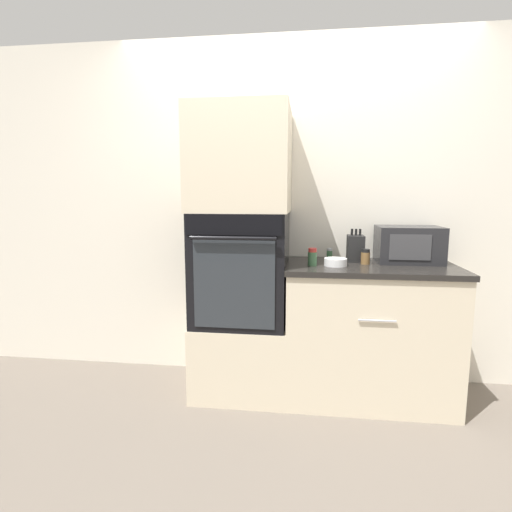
{
  "coord_description": "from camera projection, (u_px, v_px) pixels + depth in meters",
  "views": [
    {
      "loc": [
        0.12,
        -2.37,
        1.37
      ],
      "look_at": [
        -0.21,
        0.21,
        0.98
      ],
      "focal_mm": 28.0,
      "sensor_mm": 36.0,
      "label": 1
    }
  ],
  "objects": [
    {
      "name": "oven_cabinet_base",
      "position": [
        242.0,
        354.0,
        2.84
      ],
      "size": [
        0.64,
        0.6,
        0.51
      ],
      "color": "beige",
      "rests_on": "ground_plane"
    },
    {
      "name": "microwave",
      "position": [
        408.0,
        244.0,
        2.7
      ],
      "size": [
        0.42,
        0.3,
        0.25
      ],
      "color": "#232326",
      "rests_on": "counter_unit"
    },
    {
      "name": "wall_back",
      "position": [
        291.0,
        212.0,
        2.97
      ],
      "size": [
        8.0,
        0.05,
        2.5
      ],
      "color": "silver",
      "rests_on": "ground_plane"
    },
    {
      "name": "ground_plane",
      "position": [
        285.0,
        413.0,
        2.54
      ],
      "size": [
        12.0,
        12.0,
        0.0
      ],
      "primitive_type": "plane",
      "color": "#6B6056"
    },
    {
      "name": "wall_oven",
      "position": [
        242.0,
        267.0,
        2.74
      ],
      "size": [
        0.62,
        0.64,
        0.75
      ],
      "color": "black",
      "rests_on": "oven_cabinet_base"
    },
    {
      "name": "knife_block",
      "position": [
        355.0,
        248.0,
        2.76
      ],
      "size": [
        0.11,
        0.15,
        0.22
      ],
      "color": "black",
      "rests_on": "counter_unit"
    },
    {
      "name": "condiment_jar_near",
      "position": [
        312.0,
        257.0,
        2.59
      ],
      "size": [
        0.06,
        0.06,
        0.11
      ],
      "color": "#427047",
      "rests_on": "counter_unit"
    },
    {
      "name": "condiment_jar_far",
      "position": [
        365.0,
        257.0,
        2.64
      ],
      "size": [
        0.06,
        0.06,
        0.1
      ],
      "color": "brown",
      "rests_on": "counter_unit"
    },
    {
      "name": "bowl",
      "position": [
        336.0,
        262.0,
        2.58
      ],
      "size": [
        0.15,
        0.15,
        0.05
      ],
      "color": "white",
      "rests_on": "counter_unit"
    },
    {
      "name": "oven_cabinet_upper",
      "position": [
        241.0,
        161.0,
        2.64
      ],
      "size": [
        0.64,
        0.6,
        0.67
      ],
      "color": "beige",
      "rests_on": "wall_oven"
    },
    {
      "name": "counter_unit",
      "position": [
        368.0,
        332.0,
        2.7
      ],
      "size": [
        1.11,
        0.63,
        0.92
      ],
      "color": "beige",
      "rests_on": "ground_plane"
    },
    {
      "name": "condiment_jar_mid",
      "position": [
        329.0,
        254.0,
        2.84
      ],
      "size": [
        0.04,
        0.04,
        0.08
      ],
      "color": "#427047",
      "rests_on": "counter_unit"
    }
  ]
}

